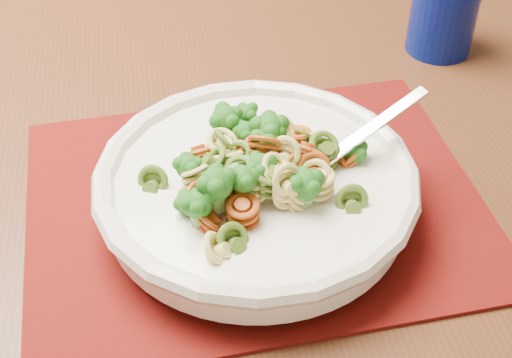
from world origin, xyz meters
name	(u,v)px	position (x,y,z in m)	size (l,w,h in m)	color
dining_table	(250,193)	(0.49, -0.64, 0.60)	(1.38, 1.01, 0.70)	#482814
placemat	(255,202)	(0.46, -0.77, 0.70)	(0.41, 0.32, 0.00)	#571203
pasta_bowl	(256,186)	(0.45, -0.78, 0.73)	(0.29, 0.29, 0.05)	white
pasta_broccoli_heap	(256,174)	(0.45, -0.78, 0.75)	(0.24, 0.24, 0.06)	#D3BF68
fork	(304,177)	(0.49, -0.80, 0.75)	(0.19, 0.02, 0.01)	silver
tumbler	(444,13)	(0.75, -0.58, 0.75)	(0.08, 0.08, 0.10)	#041056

